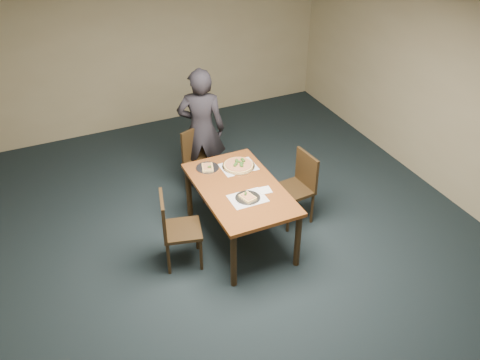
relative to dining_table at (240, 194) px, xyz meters
name	(u,v)px	position (x,y,z in m)	size (l,w,h in m)	color
ground	(255,272)	(-0.10, -0.62, -0.66)	(8.00, 8.00, 0.00)	black
room_shell	(257,138)	(-0.10, -0.62, 1.08)	(8.00, 8.00, 8.00)	tan
dining_table	(240,194)	(0.00, 0.00, 0.00)	(0.90, 1.50, 0.75)	#602F13
chair_far	(200,158)	(-0.05, 1.16, -0.14)	(0.54, 0.54, 0.91)	black
chair_left	(175,226)	(-0.83, -0.08, -0.14)	(0.51, 0.51, 0.91)	black
chair_right	(298,184)	(0.83, 0.08, -0.14)	(0.46, 0.46, 0.91)	black
diner	(201,130)	(0.03, 1.29, 0.20)	(0.62, 0.41, 1.71)	black
placemat_main	(238,167)	(0.16, 0.40, 0.09)	(0.42, 0.32, 0.00)	white
placemat_near	(248,198)	(-0.01, -0.23, 0.09)	(0.40, 0.30, 0.00)	white
pizza_pan	(239,165)	(0.17, 0.40, 0.12)	(0.40, 0.40, 0.07)	silver
slice_plate_near	(248,197)	(-0.01, -0.23, 0.11)	(0.28, 0.28, 0.05)	silver
slice_plate_far	(208,167)	(-0.19, 0.53, 0.10)	(0.28, 0.28, 0.06)	silver
napkin	(265,190)	(0.23, -0.17, 0.09)	(0.14, 0.14, 0.01)	white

